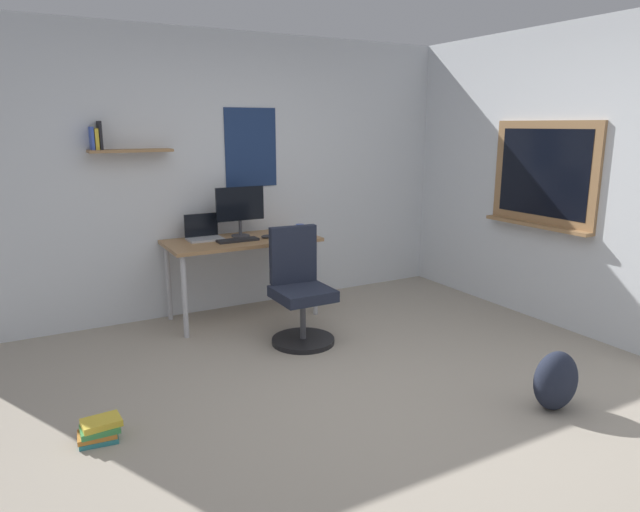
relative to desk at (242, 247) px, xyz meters
The scene contains 12 objects.
ground_plane 2.15m from the desk, 90.91° to the right, with size 5.20×5.20×0.00m, color #9E9384.
wall_back 0.75m from the desk, 95.05° to the left, with size 5.00×0.30×2.60m.
wall_right 3.21m from the desk, 39.93° to the right, with size 0.22×5.00×2.60m.
desk is the anchor object (origin of this frame).
office_chair 0.85m from the desk, 76.38° to the right, with size 0.52×0.52×0.95m.
laptop 0.37m from the desk, 153.63° to the left, with size 0.31×0.21×0.23m.
monitor_primary 0.36m from the desk, 71.85° to the left, with size 0.46×0.17×0.46m.
keyboard 0.14m from the desk, 130.28° to the right, with size 0.37×0.13×0.02m, color black.
computer_mouse 0.25m from the desk, 20.85° to the right, with size 0.10×0.06×0.03m, color #262628.
coffee_mug 0.60m from the desk, ahead, with size 0.08×0.08×0.09m, color #334CA5.
backpack 2.86m from the desk, 67.73° to the right, with size 0.32×0.22×0.39m, color #1E2333.
book_stack_on_floor 2.29m from the desk, 133.28° to the right, with size 0.25×0.18×0.13m.
Camera 1 is at (-1.79, -2.71, 1.77)m, focal length 31.69 mm.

